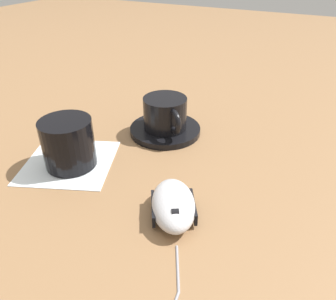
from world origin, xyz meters
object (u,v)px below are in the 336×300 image
saucer (164,130)px  drinking_glass (68,143)px  coffee_cup (165,113)px  computer_mouse (173,205)px

saucer → drinking_glass: 0.18m
coffee_cup → drinking_glass: drinking_glass is taller
coffee_cup → drinking_glass: size_ratio=1.18×
saucer → drinking_glass: bearing=63.1°
computer_mouse → drinking_glass: 0.20m
computer_mouse → drinking_glass: size_ratio=1.41×
saucer → coffee_cup: bearing=139.6°
saucer → drinking_glass: size_ratio=1.64×
coffee_cup → computer_mouse: (-0.11, 0.19, -0.02)m
saucer → drinking_glass: (0.08, 0.16, 0.03)m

